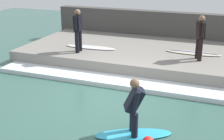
# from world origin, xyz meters

# --- Properties ---
(ground_plane) EXTENTS (28.00, 28.00, 0.00)m
(ground_plane) POSITION_xyz_m (0.00, 0.00, 0.00)
(ground_plane) COLOR #386056
(concrete_ledge) EXTENTS (4.40, 9.19, 0.51)m
(concrete_ledge) POSITION_xyz_m (3.71, 0.00, 0.26)
(concrete_ledge) COLOR gray
(concrete_ledge) RESTS_ON ground_plane
(back_wall) EXTENTS (0.50, 9.64, 1.61)m
(back_wall) POSITION_xyz_m (6.16, 0.00, 0.80)
(back_wall) COLOR #474442
(back_wall) RESTS_ON ground_plane
(wave_foam_crest) EXTENTS (0.88, 8.73, 0.15)m
(wave_foam_crest) POSITION_xyz_m (1.06, 0.00, 0.07)
(wave_foam_crest) COLOR silver
(wave_foam_crest) RESTS_ON ground_plane
(surfboard_riding) EXTENTS (1.22, 1.81, 0.06)m
(surfboard_riding) POSITION_xyz_m (-1.76, -1.34, 0.03)
(surfboard_riding) COLOR #2DADD1
(surfboard_riding) RESTS_ON ground_plane
(surfer_riding) EXTENTS (0.51, 0.55, 1.32)m
(surfer_riding) POSITION_xyz_m (-1.76, -1.34, 0.79)
(surfer_riding) COLOR black
(surfer_riding) RESTS_ON surfboard_riding
(surfer_waiting_near) EXTENTS (0.49, 0.37, 1.53)m
(surfer_waiting_near) POSITION_xyz_m (2.97, -2.21, 1.37)
(surfer_waiting_near) COLOR black
(surfer_waiting_near) RESTS_ON concrete_ledge
(surfboard_waiting_near) EXTENTS (0.49, 2.01, 0.07)m
(surfboard_waiting_near) POSITION_xyz_m (3.65, -1.96, 0.54)
(surfboard_waiting_near) COLOR beige
(surfboard_waiting_near) RESTS_ON concrete_ledge
(surfer_waiting_far) EXTENTS (0.54, 0.27, 1.59)m
(surfer_waiting_far) POSITION_xyz_m (2.39, 2.09, 1.41)
(surfer_waiting_far) COLOR black
(surfer_waiting_far) RESTS_ON concrete_ledge
(surfboard_waiting_far) EXTENTS (0.56, 2.09, 0.06)m
(surfboard_waiting_far) POSITION_xyz_m (3.04, 1.91, 0.54)
(surfboard_waiting_far) COLOR white
(surfboard_waiting_far) RESTS_ON concrete_ledge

